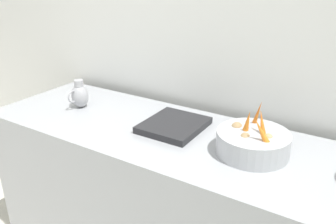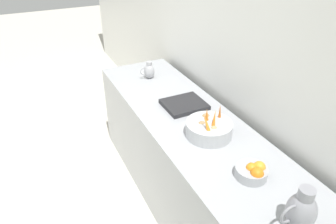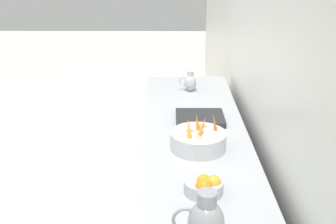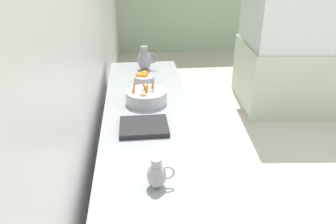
{
  "view_description": "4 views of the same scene",
  "coord_description": "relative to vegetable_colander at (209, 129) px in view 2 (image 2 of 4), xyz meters",
  "views": [
    {
      "loc": [
        -0.1,
        0.84,
        1.69
      ],
      "look_at": [
        -1.39,
        0.04,
        1.05
      ],
      "focal_mm": 36.37,
      "sensor_mm": 36.0,
      "label": 1
    },
    {
      "loc": [
        -0.41,
        2.0,
        2.22
      ],
      "look_at": [
        -1.32,
        0.12,
        0.97
      ],
      "focal_mm": 33.43,
      "sensor_mm": 36.0,
      "label": 2
    },
    {
      "loc": [
        -1.33,
        2.69,
        2.03
      ],
      "look_at": [
        -1.31,
        0.1,
        1.0
      ],
      "focal_mm": 44.13,
      "sensor_mm": 36.0,
      "label": 3
    },
    {
      "loc": [
        -1.59,
        -2.08,
        2.02
      ],
      "look_at": [
        -1.36,
        0.03,
        1.0
      ],
      "focal_mm": 35.45,
      "sensor_mm": 36.0,
      "label": 4
    }
  ],
  "objects": [
    {
      "name": "tile_wall_left",
      "position": [
        -0.45,
        0.32,
        0.55
      ],
      "size": [
        0.1,
        9.55,
        3.0
      ],
      "primitive_type": "cube",
      "color": "white",
      "rests_on": "ground_plane"
    },
    {
      "name": "prep_counter",
      "position": [
        0.01,
        -0.18,
        -0.5
      ],
      "size": [
        0.72,
        2.69,
        0.9
      ],
      "primitive_type": "cube",
      "color": "#9EA0A5",
      "rests_on": "ground_plane"
    },
    {
      "name": "vegetable_colander",
      "position": [
        0.0,
        0.0,
        0.0
      ],
      "size": [
        0.34,
        0.34,
        0.24
      ],
      "color": "#ADAFB5",
      "rests_on": "prep_counter"
    },
    {
      "name": "orange_bowl",
      "position": [
        -0.0,
        0.49,
        -0.01
      ],
      "size": [
        0.2,
        0.2,
        0.1
      ],
      "color": "#9EA0A5",
      "rests_on": "prep_counter"
    },
    {
      "name": "metal_pitcher_tall",
      "position": [
        0.03,
        0.88,
        0.06
      ],
      "size": [
        0.21,
        0.15,
        0.25
      ],
      "color": "gray",
      "rests_on": "prep_counter"
    },
    {
      "name": "metal_pitcher_short",
      "position": [
        0.0,
        -1.1,
        0.02
      ],
      "size": [
        0.15,
        0.1,
        0.18
      ],
      "color": "#A3A3A8",
      "rests_on": "prep_counter"
    },
    {
      "name": "counter_sink_basin",
      "position": [
        -0.04,
        -0.45,
        -0.04
      ],
      "size": [
        0.34,
        0.3,
        0.04
      ],
      "primitive_type": "cube",
      "color": "#232326",
      "rests_on": "prep_counter"
    }
  ]
}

